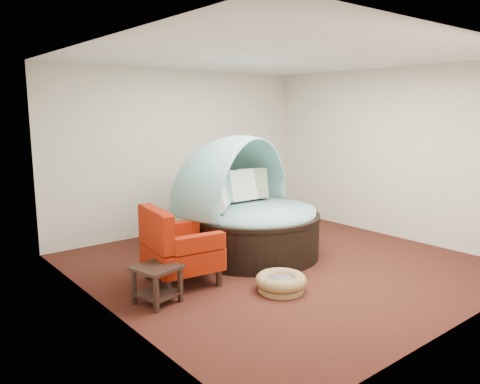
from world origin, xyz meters
TOP-DOWN VIEW (x-y plane):
  - floor at (0.00, 0.00)m, footprint 5.00×5.00m
  - wall_back at (0.00, 2.50)m, footprint 5.00×0.00m
  - wall_front at (0.00, -2.50)m, footprint 5.00×0.00m
  - wall_left at (-2.50, 0.00)m, footprint 0.00×5.00m
  - wall_right at (2.50, 0.00)m, footprint 0.00×5.00m
  - ceiling at (0.00, 0.00)m, footprint 5.00×5.00m
  - canopy_daybed at (-0.07, 0.63)m, footprint 2.51×2.47m
  - pet_basket at (-0.70, -0.74)m, footprint 0.72×0.72m
  - red_armchair at (-1.51, 0.24)m, footprint 0.94×0.94m
  - side_table at (-2.00, -0.12)m, footprint 0.54×0.54m

SIDE VIEW (x-z plane):
  - floor at x=0.00m, z-range 0.00..0.00m
  - pet_basket at x=-0.70m, z-range 0.00..0.22m
  - side_table at x=-2.00m, z-range 0.06..0.49m
  - red_armchair at x=-1.51m, z-range -0.04..0.94m
  - canopy_daybed at x=-0.07m, z-range -0.06..1.70m
  - wall_back at x=0.00m, z-range -1.10..3.90m
  - wall_front at x=0.00m, z-range -1.10..3.90m
  - wall_left at x=-2.50m, z-range -1.10..3.90m
  - wall_right at x=2.50m, z-range -1.10..3.90m
  - ceiling at x=0.00m, z-range 2.80..2.80m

